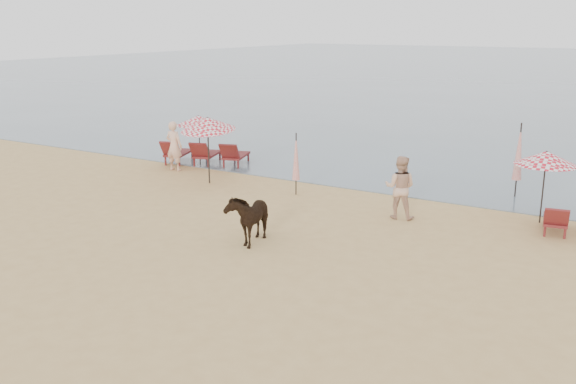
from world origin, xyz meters
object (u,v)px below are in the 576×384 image
(beachgoer_right_a, at_px, (400,187))
(lounger_cluster_left, at_px, (205,153))
(beachgoer_left, at_px, (174,146))
(umbrella_open_left_b, at_px, (208,124))
(cow, at_px, (249,216))
(umbrella_closed_right, at_px, (519,152))
(umbrella_open_left_a, at_px, (199,120))
(umbrella_open_right, at_px, (546,158))
(umbrella_closed_left, at_px, (296,157))

(beachgoer_right_a, bearing_deg, lounger_cluster_left, -27.41)
(lounger_cluster_left, xyz_separation_m, beachgoer_left, (-0.41, -1.41, 0.49))
(umbrella_open_left_b, relative_size, cow, 1.52)
(beachgoer_left, bearing_deg, beachgoer_right_a, 168.36)
(umbrella_open_left_b, distance_m, umbrella_closed_right, 10.69)
(umbrella_open_left_a, height_order, umbrella_open_left_b, umbrella_open_left_b)
(umbrella_closed_right, bearing_deg, beachgoer_left, -167.68)
(cow, bearing_deg, umbrella_closed_right, 46.70)
(beachgoer_right_a, bearing_deg, umbrella_open_left_a, -26.21)
(umbrella_open_right, distance_m, beachgoer_right_a, 4.20)
(umbrella_open_left_b, xyz_separation_m, beachgoer_right_a, (7.53, -0.52, -1.23))
(beachgoer_right_a, bearing_deg, umbrella_open_left_b, -14.60)
(umbrella_open_left_b, relative_size, beachgoer_right_a, 1.33)
(cow, bearing_deg, umbrella_open_left_b, 125.23)
(lounger_cluster_left, distance_m, beachgoer_left, 1.54)
(umbrella_closed_right, xyz_separation_m, beachgoer_left, (-12.46, -2.72, -0.57))
(umbrella_open_right, distance_m, umbrella_closed_left, 7.81)
(umbrella_open_left_b, height_order, cow, umbrella_open_left_b)
(umbrella_open_left_b, relative_size, umbrella_closed_right, 1.00)
(umbrella_open_right, bearing_deg, umbrella_open_left_b, -176.41)
(umbrella_open_right, distance_m, beachgoer_left, 13.73)
(umbrella_open_right, xyz_separation_m, beachgoer_right_a, (-3.72, -1.68, -0.98))
(umbrella_open_left_b, xyz_separation_m, cow, (4.89, -4.60, -1.48))
(lounger_cluster_left, height_order, beachgoer_left, beachgoer_left)
(umbrella_open_left_a, xyz_separation_m, umbrella_closed_right, (12.17, 1.50, -0.31))
(umbrella_closed_right, distance_m, beachgoer_left, 12.77)
(umbrella_closed_right, height_order, cow, umbrella_closed_right)
(umbrella_open_left_b, relative_size, beachgoer_left, 1.28)
(umbrella_closed_left, height_order, cow, umbrella_closed_left)
(umbrella_closed_right, distance_m, cow, 9.77)
(lounger_cluster_left, height_order, umbrella_open_right, umbrella_open_right)
(lounger_cluster_left, relative_size, umbrella_open_left_b, 1.46)
(lounger_cluster_left, xyz_separation_m, umbrella_open_left_b, (2.04, -2.36, 1.68))
(umbrella_closed_right, xyz_separation_m, cow, (-5.12, -8.28, -0.85))
(umbrella_open_left_a, distance_m, beachgoer_left, 1.53)
(umbrella_closed_left, bearing_deg, cow, -74.16)
(lounger_cluster_left, distance_m, cow, 9.83)
(umbrella_open_left_a, height_order, umbrella_open_right, umbrella_open_right)
(umbrella_open_right, height_order, umbrella_closed_left, umbrella_open_right)
(cow, bearing_deg, beachgoer_left, 131.33)
(umbrella_open_left_a, distance_m, cow, 9.85)
(lounger_cluster_left, bearing_deg, beachgoer_left, -123.84)
(umbrella_open_left_a, height_order, umbrella_closed_right, umbrella_closed_right)
(umbrella_open_left_b, height_order, beachgoer_right_a, umbrella_open_left_b)
(umbrella_open_left_a, xyz_separation_m, umbrella_open_left_b, (2.16, -2.18, 0.32))
(umbrella_open_left_a, bearing_deg, umbrella_open_right, 1.94)
(umbrella_closed_left, bearing_deg, umbrella_open_left_a, 161.12)
(lounger_cluster_left, height_order, umbrella_open_left_a, umbrella_open_left_a)
(umbrella_open_right, distance_m, umbrella_closed_right, 2.83)
(umbrella_open_right, distance_m, cow, 8.67)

